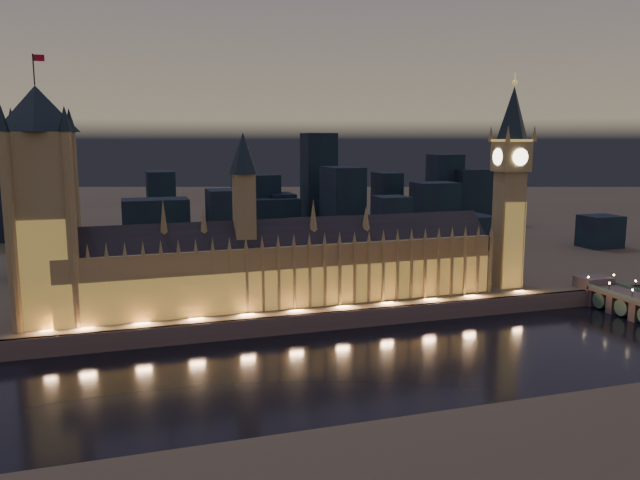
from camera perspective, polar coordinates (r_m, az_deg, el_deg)
name	(u,v)px	position (r m, az deg, el deg)	size (l,w,h in m)	color
ground_plane	(351,362)	(239.31, 2.85, -11.11)	(2000.00, 2000.00, 0.00)	black
north_bank	(196,208)	(738.84, -11.24, 2.86)	(2000.00, 960.00, 8.00)	brown
embankment_wall	(319,322)	(274.88, -0.12, -7.51)	(2000.00, 2.50, 8.00)	brown
palace_of_westminster	(287,264)	(286.48, -3.07, -2.22)	(202.00, 25.11, 78.00)	#977E4E
victoria_tower	(42,194)	(275.07, -24.04, 3.86)	(31.68, 31.68, 107.90)	#977E4E
elizabeth_tower	(511,170)	(330.27, 17.04, 6.18)	(18.00, 18.00, 107.58)	#977E4E
city_backdrop	(279,210)	(473.03, -3.77, 2.77)	(463.79, 215.63, 80.35)	black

